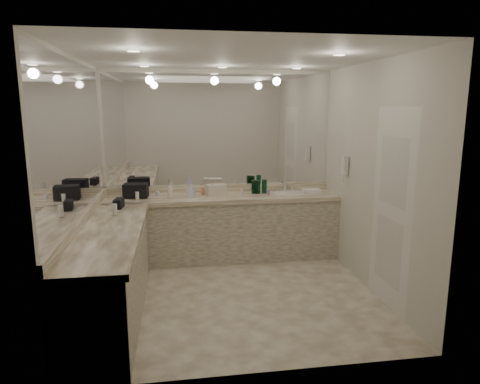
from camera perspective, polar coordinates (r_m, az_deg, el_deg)
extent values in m
plane|color=beige|center=(5.02, -0.88, -13.39)|extent=(3.20, 3.20, 0.00)
plane|color=white|center=(4.59, -0.98, 17.58)|extent=(3.20, 3.20, 0.00)
cube|color=beige|center=(6.11, -2.83, 3.77)|extent=(3.20, 0.02, 2.60)
cube|color=beige|center=(4.70, -20.66, 0.79)|extent=(0.02, 3.00, 2.60)
cube|color=beige|center=(5.10, 17.20, 1.79)|extent=(0.02, 3.00, 2.60)
cube|color=beige|center=(5.99, -2.45, -4.97)|extent=(3.20, 0.60, 0.84)
cube|color=#EEE2C8|center=(5.87, -2.48, -0.78)|extent=(3.20, 0.64, 0.06)
cube|color=beige|center=(4.59, -16.93, -10.63)|extent=(0.60, 2.40, 0.84)
cube|color=#EEE2C8|center=(4.45, -17.14, -5.23)|extent=(0.64, 2.42, 0.06)
cube|color=#EEE2C8|center=(6.14, -2.78, 0.51)|extent=(3.20, 0.04, 0.10)
cube|color=#EEE2C8|center=(4.76, -20.13, -3.34)|extent=(0.04, 3.00, 0.10)
cube|color=white|center=(6.05, -2.86, 8.22)|extent=(3.12, 0.01, 1.55)
cube|color=white|center=(4.64, -20.92, 6.58)|extent=(0.01, 2.92, 1.55)
cylinder|color=white|center=(6.05, 6.49, -0.25)|extent=(0.44, 0.44, 0.03)
cube|color=silver|center=(6.24, 6.00, 0.81)|extent=(0.24, 0.16, 0.14)
cube|color=white|center=(5.70, 13.79, 3.43)|extent=(0.06, 0.10, 0.24)
cube|color=white|center=(4.70, 19.51, -2.23)|extent=(0.02, 0.82, 2.10)
cube|color=black|center=(5.89, -13.73, 0.12)|extent=(0.33, 0.23, 0.18)
cube|color=black|center=(5.33, -15.86, -1.52)|extent=(0.12, 0.21, 0.11)
cube|color=beige|center=(5.89, -3.23, 0.29)|extent=(0.30, 0.22, 0.15)
cube|color=white|center=(6.18, 9.54, 0.16)|extent=(0.26, 0.17, 0.04)
cylinder|color=white|center=(4.99, -16.35, -2.33)|extent=(0.05, 0.05, 0.12)
imported|color=white|center=(5.80, -9.30, 0.25)|extent=(0.10, 0.10, 0.20)
imported|color=white|center=(5.76, -6.59, 0.19)|extent=(0.11, 0.11, 0.19)
imported|color=#E9BA82|center=(5.85, -3.73, 0.25)|extent=(0.16, 0.16, 0.16)
cylinder|color=#115730|center=(6.01, 1.86, 0.69)|extent=(0.07, 0.07, 0.19)
cylinder|color=#115730|center=(6.01, 2.38, 0.66)|extent=(0.07, 0.07, 0.18)
cylinder|color=#115730|center=(6.02, 2.06, 0.71)|extent=(0.07, 0.07, 0.19)
cylinder|color=#115730|center=(6.03, 3.26, 0.74)|extent=(0.07, 0.07, 0.19)
cylinder|color=#E0B28C|center=(6.03, 1.71, 0.13)|extent=(0.04, 0.04, 0.06)
cylinder|color=white|center=(5.86, 0.21, -0.04)|extent=(0.04, 0.04, 0.09)
cylinder|color=#E57F66|center=(5.97, -4.96, 0.11)|extent=(0.04, 0.04, 0.09)
cylinder|color=white|center=(5.80, -13.53, -0.42)|extent=(0.06, 0.06, 0.10)
cylinder|color=#9966B2|center=(5.90, 3.81, -0.09)|extent=(0.04, 0.04, 0.07)
cylinder|color=silver|center=(5.94, -10.93, -0.21)|extent=(0.05, 0.05, 0.07)
cylinder|color=#F2D84C|center=(5.92, -14.11, -0.30)|extent=(0.05, 0.05, 0.08)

